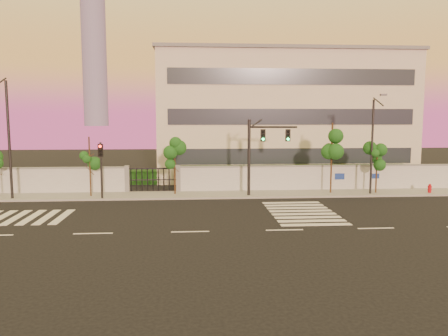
% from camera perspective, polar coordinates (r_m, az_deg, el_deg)
% --- Properties ---
extents(ground, '(120.00, 120.00, 0.00)m').
position_cam_1_polar(ground, '(23.14, -4.43, -8.31)').
color(ground, black).
rests_on(ground, ground).
extents(sidewalk, '(60.00, 3.00, 0.15)m').
position_cam_1_polar(sidewalk, '(33.38, -4.33, -3.52)').
color(sidewalk, gray).
rests_on(sidewalk, ground).
extents(perimeter_wall, '(60.00, 0.36, 2.20)m').
position_cam_1_polar(perimeter_wall, '(34.70, -4.16, -1.47)').
color(perimeter_wall, '#AAACB1').
rests_on(perimeter_wall, ground).
extents(hedge_row, '(41.00, 4.25, 1.80)m').
position_cam_1_polar(hedge_row, '(37.46, -2.53, -1.24)').
color(hedge_row, black).
rests_on(hedge_row, ground).
extents(institutional_building, '(24.40, 12.40, 12.25)m').
position_cam_1_polar(institutional_building, '(45.21, 7.23, 6.85)').
color(institutional_building, beige).
rests_on(institutional_building, ground).
extents(distant_skyscraper, '(16.00, 16.00, 118.00)m').
position_cam_1_polar(distant_skyscraper, '(314.33, -16.68, 16.67)').
color(distant_skyscraper, slate).
rests_on(distant_skyscraper, ground).
extents(road_markings, '(57.00, 7.62, 0.02)m').
position_cam_1_polar(road_markings, '(26.84, -7.78, -6.23)').
color(road_markings, silver).
rests_on(road_markings, ground).
extents(street_tree_c, '(1.33, 1.06, 4.54)m').
position_cam_1_polar(street_tree_c, '(33.52, -17.13, 1.87)').
color(street_tree_c, '#382314').
rests_on(street_tree_c, ground).
extents(street_tree_d, '(1.42, 1.13, 4.37)m').
position_cam_1_polar(street_tree_d, '(33.12, -6.43, 1.86)').
color(street_tree_d, '#382314').
rests_on(street_tree_d, ground).
extents(street_tree_e, '(1.55, 1.24, 5.54)m').
position_cam_1_polar(street_tree_e, '(34.46, 13.95, 3.31)').
color(street_tree_e, '#382314').
rests_on(street_tree_e, ground).
extents(street_tree_f, '(1.42, 1.13, 3.85)m').
position_cam_1_polar(street_tree_f, '(35.59, 19.38, 1.23)').
color(street_tree_f, '#382314').
rests_on(street_tree_f, ground).
extents(traffic_signal_main, '(3.65, 0.72, 5.80)m').
position_cam_1_polar(traffic_signal_main, '(32.53, 4.57, 2.58)').
color(traffic_signal_main, black).
rests_on(traffic_signal_main, ground).
extents(traffic_signal_secondary, '(0.33, 0.33, 4.19)m').
position_cam_1_polar(traffic_signal_secondary, '(32.39, -15.77, 0.54)').
color(traffic_signal_secondary, black).
rests_on(traffic_signal_secondary, ground).
extents(streetlight_west, '(0.53, 2.15, 8.93)m').
position_cam_1_polar(streetlight_west, '(34.42, -26.42, 4.07)').
color(streetlight_west, black).
rests_on(streetlight_west, ground).
extents(streetlight_east, '(0.45, 1.83, 7.61)m').
position_cam_1_polar(streetlight_east, '(34.75, 18.89, 3.25)').
color(streetlight_east, black).
rests_on(streetlight_east, ground).
extents(fire_hydrant, '(0.32, 0.31, 0.84)m').
position_cam_1_polar(fire_hydrant, '(37.39, 25.27, -2.52)').
color(fire_hydrant, '#A90B15').
rests_on(fire_hydrant, ground).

